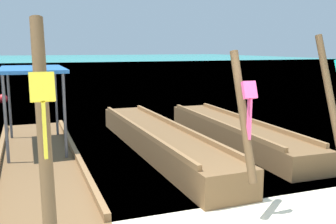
% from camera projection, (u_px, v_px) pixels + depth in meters
% --- Properties ---
extents(sea_water, '(120.00, 120.00, 0.00)m').
position_uv_depth(sea_water, '(44.00, 62.00, 61.31)').
color(sea_water, teal).
rests_on(sea_water, ground).
extents(longtail_boat_yellow_ribbon, '(1.38, 6.85, 2.66)m').
position_uv_depth(longtail_boat_yellow_ribbon, '(39.00, 167.00, 6.61)').
color(longtail_boat_yellow_ribbon, brown).
rests_on(longtail_boat_yellow_ribbon, ground).
extents(longtail_boat_pink_ribbon, '(1.18, 7.13, 2.34)m').
position_uv_depth(longtail_boat_pink_ribbon, '(159.00, 140.00, 8.68)').
color(longtail_boat_pink_ribbon, brown).
rests_on(longtail_boat_pink_ribbon, ground).
extents(longtail_boat_turquoise_ribbon, '(1.11, 6.75, 2.60)m').
position_uv_depth(longtail_boat_turquoise_ribbon, '(234.00, 132.00, 9.63)').
color(longtail_boat_turquoise_ribbon, brown).
rests_on(longtail_boat_turquoise_ribbon, ground).
extents(mooring_buoy_near, '(0.42, 0.42, 0.42)m').
position_uv_depth(mooring_buoy_near, '(3.00, 99.00, 16.09)').
color(mooring_buoy_near, red).
rests_on(mooring_buoy_near, sea_water).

